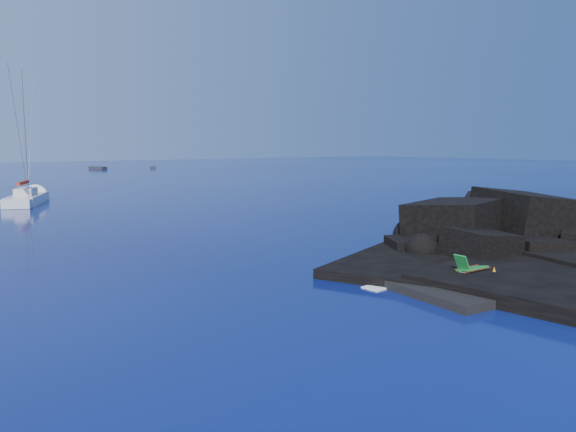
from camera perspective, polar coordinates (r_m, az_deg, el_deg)
name	(u,v)px	position (r m, az deg, el deg)	size (l,w,h in m)	color
ground	(422,303)	(22.81, 13.48, -8.61)	(400.00, 400.00, 0.00)	#030936
headland	(532,253)	(34.96, 23.54, -3.49)	(24.00, 24.00, 3.60)	black
beach	(480,284)	(26.59, 18.96, -6.53)	(8.50, 6.00, 0.70)	black
surf_foam	(410,265)	(29.66, 12.33, -4.89)	(10.00, 8.00, 0.06)	white
sailboat	(28,204)	(64.61, -24.94, 1.13)	(2.77, 13.23, 13.87)	silver
deck_chair	(473,263)	(26.20, 18.26, -4.60)	(1.71, 0.75, 1.18)	#1A772D
towel	(467,277)	(26.04, 17.73, -5.92)	(2.14, 1.02, 0.06)	white
sunbather	(467,273)	(26.00, 17.74, -5.56)	(2.04, 0.50, 0.28)	tan
marker_cone	(494,272)	(26.32, 20.20, -5.39)	(0.32, 0.32, 0.50)	orange
distant_boat_a	(98,169)	(147.90, -18.75, 4.51)	(1.58, 5.06, 0.68)	#252529
distant_boat_b	(153,168)	(150.18, -13.54, 4.73)	(1.24, 4.00, 0.53)	#28292D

